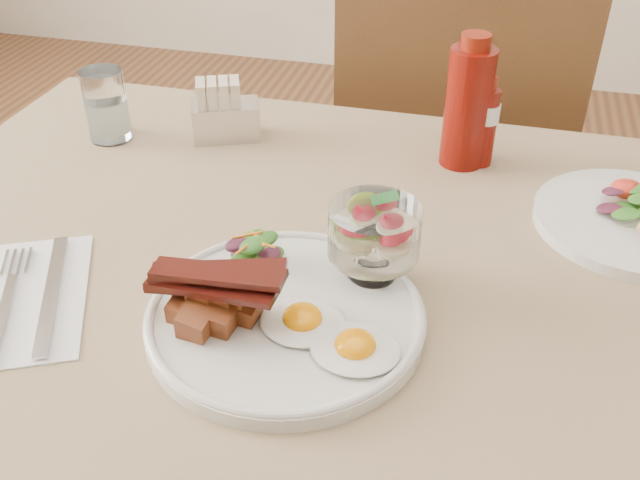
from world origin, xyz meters
TOP-DOWN VIEW (x-y plane):
  - table at (0.00, 0.00)m, footprint 1.33×0.88m
  - chair_far at (0.00, 0.66)m, footprint 0.42×0.42m
  - main_plate at (-0.11, -0.08)m, footprint 0.28×0.28m
  - fried_eggs at (-0.06, -0.11)m, footprint 0.16×0.12m
  - bacon_potato_pile at (-0.17, -0.11)m, footprint 0.14×0.08m
  - side_salad at (-0.16, -0.02)m, footprint 0.06×0.06m
  - fruit_cup at (-0.04, -0.00)m, footprint 0.10×0.10m
  - ketchup_bottle at (0.03, 0.30)m, footprint 0.07×0.07m
  - hot_sauce_bottle at (0.05, 0.30)m, footprint 0.05×0.05m
  - sugar_caddy at (-0.32, 0.29)m, footprint 0.11×0.09m
  - water_glass at (-0.48, 0.25)m, footprint 0.06×0.06m
  - napkin_cutlery at (-0.38, -0.11)m, footprint 0.20×0.24m

SIDE VIEW (x-z plane):
  - chair_far at x=0.00m, z-range 0.06..0.99m
  - table at x=0.00m, z-range 0.29..1.04m
  - napkin_cutlery at x=-0.38m, z-range 0.75..0.76m
  - main_plate at x=-0.11m, z-range 0.75..0.77m
  - fried_eggs at x=-0.06m, z-range 0.76..0.79m
  - side_salad at x=-0.16m, z-range 0.77..0.80m
  - sugar_caddy at x=-0.32m, z-range 0.74..0.83m
  - water_glass at x=-0.48m, z-range 0.75..0.85m
  - bacon_potato_pile at x=-0.17m, z-range 0.77..0.83m
  - hot_sauce_bottle at x=0.05m, z-range 0.75..0.88m
  - fruit_cup at x=-0.04m, z-range 0.77..0.87m
  - ketchup_bottle at x=0.03m, z-range 0.75..0.93m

